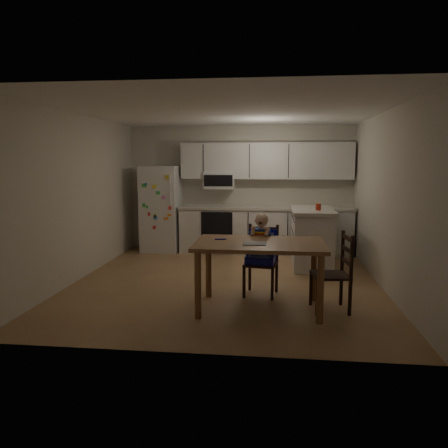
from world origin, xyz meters
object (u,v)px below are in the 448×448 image
red_cup (318,207)px  chair_side (338,267)px  kitchen_island (312,237)px  refrigerator (161,209)px  dining_table (260,251)px  chair_booster (262,246)px

red_cup → chair_side: red_cup is taller
kitchen_island → refrigerator: bearing=161.5°
red_cup → dining_table: size_ratio=0.07×
chair_booster → dining_table: bearing=-82.1°
kitchen_island → chair_side: 2.29m
kitchen_island → chair_booster: chair_booster is taller
refrigerator → dining_table: (2.08, -3.32, -0.13)m
refrigerator → kitchen_island: refrigerator is taller
red_cup → dining_table: bearing=-112.6°
refrigerator → chair_booster: size_ratio=1.54×
kitchen_island → red_cup: (0.08, -0.20, 0.55)m
chair_side → dining_table: bearing=-93.2°
kitchen_island → dining_table: size_ratio=0.87×
kitchen_island → red_cup: bearing=-68.7°
chair_side → refrigerator: bearing=-144.0°
kitchen_island → dining_table: kitchen_island is taller
refrigerator → red_cup: bearing=-21.4°
refrigerator → red_cup: (2.98, -1.17, 0.20)m
dining_table → kitchen_island: bearing=70.8°
refrigerator → dining_table: 3.92m
kitchen_island → red_cup: 0.59m
chair_booster → chair_side: bearing=-22.0°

